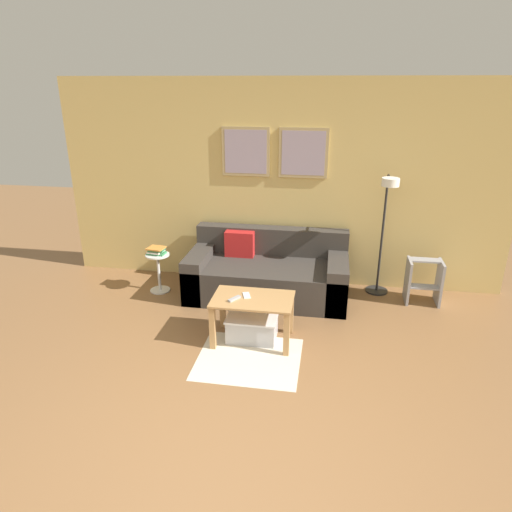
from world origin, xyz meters
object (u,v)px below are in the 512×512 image
at_px(couch, 267,274).
at_px(side_table, 159,269).
at_px(coffee_table, 253,308).
at_px(cell_phone, 247,295).
at_px(floor_lamp, 385,221).
at_px(remote_control, 234,299).
at_px(book_stack, 156,251).
at_px(step_stool, 424,280).
at_px(storage_bin, 252,327).

xyz_separation_m(couch, side_table, (-1.36, -0.13, 0.02)).
height_order(coffee_table, cell_phone, cell_phone).
bearing_deg(floor_lamp, remote_control, -138.91).
relative_size(book_stack, step_stool, 0.43).
bearing_deg(storage_bin, coffee_table, -72.91).
relative_size(side_table, remote_control, 3.30).
relative_size(coffee_table, storage_bin, 1.56).
distance_m(book_stack, cell_phone, 1.61).
bearing_deg(side_table, book_stack, 135.83).
xyz_separation_m(side_table, remote_control, (1.19, -1.03, 0.19)).
relative_size(remote_control, step_stool, 0.28).
height_order(couch, coffee_table, couch).
bearing_deg(step_stool, remote_control, -148.20).
distance_m(couch, cell_phone, 1.08).
xyz_separation_m(floor_lamp, remote_control, (-1.52, -1.32, -0.48)).
height_order(coffee_table, floor_lamp, floor_lamp).
bearing_deg(step_stool, storage_bin, -148.19).
bearing_deg(cell_phone, couch, 67.93).
relative_size(remote_control, cell_phone, 1.07).
xyz_separation_m(storage_bin, cell_phone, (-0.06, 0.01, 0.35)).
relative_size(floor_lamp, remote_control, 9.97).
bearing_deg(couch, side_table, -174.50).
bearing_deg(couch, book_stack, -175.11).
xyz_separation_m(storage_bin, side_table, (-1.35, 0.93, 0.16)).
distance_m(coffee_table, step_stool, 2.20).
height_order(couch, storage_bin, couch).
bearing_deg(step_stool, floor_lamp, 172.11).
height_order(couch, step_stool, couch).
bearing_deg(coffee_table, remote_control, -160.84).
height_order(storage_bin, book_stack, book_stack).
bearing_deg(floor_lamp, side_table, -173.81).
height_order(book_stack, step_stool, book_stack).
xyz_separation_m(couch, step_stool, (1.86, 0.09, 0.01)).
bearing_deg(remote_control, coffee_table, 51.94).
relative_size(storage_bin, step_stool, 0.97).
bearing_deg(floor_lamp, couch, -173.13).
bearing_deg(book_stack, coffee_table, -35.50).
relative_size(storage_bin, cell_phone, 3.68).
relative_size(storage_bin, floor_lamp, 0.34).
relative_size(storage_bin, remote_control, 3.43).
height_order(coffee_table, step_stool, step_stool).
distance_m(coffee_table, remote_control, 0.22).
height_order(couch, cell_phone, couch).
distance_m(couch, remote_control, 1.19).
xyz_separation_m(coffee_table, book_stack, (-1.38, 0.98, 0.17)).
relative_size(book_stack, remote_control, 1.52).
bearing_deg(side_table, floor_lamp, 6.19).
distance_m(storage_bin, floor_lamp, 2.01).
xyz_separation_m(remote_control, step_stool, (2.02, 1.26, -0.21)).
bearing_deg(cell_phone, storage_bin, -24.71).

